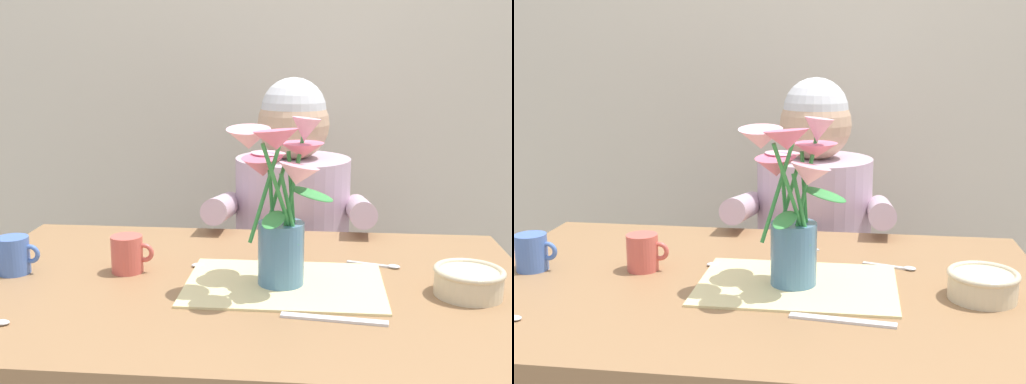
% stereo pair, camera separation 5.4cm
% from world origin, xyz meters
% --- Properties ---
extents(wood_panel_backdrop, '(4.00, 0.10, 2.50)m').
position_xyz_m(wood_panel_backdrop, '(0.00, 1.05, 1.25)').
color(wood_panel_backdrop, beige).
rests_on(wood_panel_backdrop, ground_plane).
extents(dining_table, '(1.20, 0.80, 0.74)m').
position_xyz_m(dining_table, '(0.00, 0.00, 0.64)').
color(dining_table, olive).
rests_on(dining_table, ground_plane).
extents(seated_person, '(0.45, 0.47, 1.14)m').
position_xyz_m(seated_person, '(0.08, 0.62, 0.56)').
color(seated_person, '#4C4C56').
rests_on(seated_person, ground_plane).
extents(striped_placemat, '(0.40, 0.28, 0.00)m').
position_xyz_m(striped_placemat, '(0.09, -0.01, 0.74)').
color(striped_placemat, beige).
rests_on(striped_placemat, dining_table).
extents(flower_vase, '(0.21, 0.25, 0.34)m').
position_xyz_m(flower_vase, '(0.08, -0.01, 0.93)').
color(flower_vase, teal).
rests_on(flower_vase, dining_table).
extents(ceramic_bowl, '(0.14, 0.14, 0.06)m').
position_xyz_m(ceramic_bowl, '(0.45, -0.03, 0.77)').
color(ceramic_bowl, beige).
rests_on(ceramic_bowl, dining_table).
extents(dinner_knife, '(0.19, 0.04, 0.00)m').
position_xyz_m(dinner_knife, '(0.18, -0.18, 0.74)').
color(dinner_knife, silver).
rests_on(dinner_knife, dining_table).
extents(coffee_cup, '(0.09, 0.07, 0.08)m').
position_xyz_m(coffee_cup, '(-0.49, 0.01, 0.78)').
color(coffee_cup, '#476BB7').
rests_on(coffee_cup, dining_table).
extents(tea_cup, '(0.09, 0.07, 0.08)m').
position_xyz_m(tea_cup, '(-0.25, 0.04, 0.78)').
color(tea_cup, '#CC564C').
rests_on(tea_cup, dining_table).
extents(spoon_0, '(0.11, 0.08, 0.01)m').
position_xyz_m(spoon_0, '(0.05, 0.19, 0.74)').
color(spoon_0, silver).
rests_on(spoon_0, dining_table).
extents(spoon_1, '(0.12, 0.04, 0.01)m').
position_xyz_m(spoon_1, '(-0.08, 0.09, 0.74)').
color(spoon_1, silver).
rests_on(spoon_1, dining_table).
extents(spoon_2, '(0.12, 0.02, 0.01)m').
position_xyz_m(spoon_2, '(0.46, 0.10, 0.74)').
color(spoon_2, silver).
rests_on(spoon_2, dining_table).
extents(spoon_4, '(0.12, 0.05, 0.01)m').
position_xyz_m(spoon_4, '(0.30, 0.13, 0.74)').
color(spoon_4, silver).
rests_on(spoon_4, dining_table).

